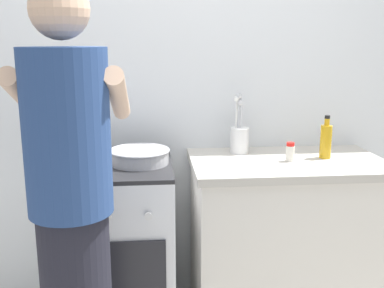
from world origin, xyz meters
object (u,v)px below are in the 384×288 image
Objects in this scene: mixing_bowl at (140,155)px; person at (73,221)px; utensil_crock at (239,137)px; spice_bottle at (290,152)px; pot at (82,152)px; stove_range at (115,247)px; oil_bottle at (326,141)px.

person is (-0.23, -0.63, -0.08)m from mixing_bowl.
utensil_crock is 0.30m from spice_bottle.
pot is at bearing -167.63° from utensil_crock.
pot is at bearing -176.17° from stove_range.
mixing_bowl is at bearing 177.98° from spice_bottle.
utensil_crock is at bearing 46.32° from person.
spice_bottle is at bearing -166.90° from oil_bottle.
utensil_crock is 1.46× the size of oil_bottle.
spice_bottle reaches higher than mixing_bowl.
utensil_crock is at bearing 138.10° from spice_bottle.
spice_bottle is (0.90, -0.03, 0.50)m from stove_range.
utensil_crock is at bearing 160.22° from oil_bottle.
oil_bottle is (1.10, 0.02, 0.54)m from stove_range.
pot reaches higher than mixing_bowl.
stove_range is at bearing -179.11° from oil_bottle.
person is at bearing -133.68° from utensil_crock.
person is (-0.77, -0.80, -0.13)m from utensil_crock.
oil_bottle is at bearing 1.21° from mixing_bowl.
oil_bottle is 1.37m from person.
spice_bottle is 1.16m from person.
pot is at bearing 94.49° from person.
person reaches higher than mixing_bowl.
pot reaches higher than spice_bottle.
pot is 0.16× the size of person.
mixing_bowl is 0.92× the size of utensil_crock.
person reaches higher than stove_range.
person is (-0.09, -0.63, 0.41)m from stove_range.
stove_range is 0.54m from pot.
utensil_crock is (0.54, 0.17, 0.05)m from mixing_bowl.
oil_bottle is (1.24, 0.03, 0.03)m from pot.
stove_range is 0.53× the size of person.
stove_range is 0.51m from mixing_bowl.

